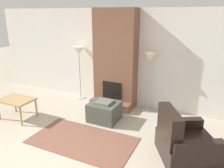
% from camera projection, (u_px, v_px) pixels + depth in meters
% --- Properties ---
extents(wall_back, '(8.35, 0.06, 2.60)m').
position_uv_depth(wall_back, '(119.00, 58.00, 6.00)').
color(wall_back, silver).
rests_on(wall_back, ground_plane).
extents(fireplace, '(1.13, 0.70, 2.60)m').
position_uv_depth(fireplace, '(115.00, 62.00, 5.79)').
color(fireplace, brown).
rests_on(fireplace, ground_plane).
extents(ottoman, '(0.68, 0.63, 0.50)m').
position_uv_depth(ottoman, '(104.00, 111.00, 5.23)').
color(ottoman, '#474C42').
rests_on(ottoman, ground_plane).
extents(armchair, '(1.25, 1.26, 0.94)m').
position_uv_depth(armchair, '(183.00, 144.00, 3.84)').
color(armchair, black).
rests_on(armchair, ground_plane).
extents(side_table, '(0.81, 0.57, 0.51)m').
position_uv_depth(side_table, '(17.00, 101.00, 5.26)').
color(side_table, tan).
rests_on(side_table, ground_plane).
extents(floor_lamp_left, '(0.36, 0.36, 1.56)m').
position_uv_depth(floor_lamp_left, '(79.00, 54.00, 6.25)').
color(floor_lamp_left, '#ADADB2').
rests_on(floor_lamp_left, ground_plane).
extents(floor_lamp_right, '(0.36, 0.36, 1.56)m').
position_uv_depth(floor_lamp_right, '(150.00, 60.00, 5.41)').
color(floor_lamp_right, '#ADADB2').
rests_on(floor_lamp_right, ground_plane).
extents(area_rug, '(2.11, 1.15, 0.01)m').
position_uv_depth(area_rug, '(82.00, 140.00, 4.44)').
color(area_rug, brown).
rests_on(area_rug, ground_plane).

